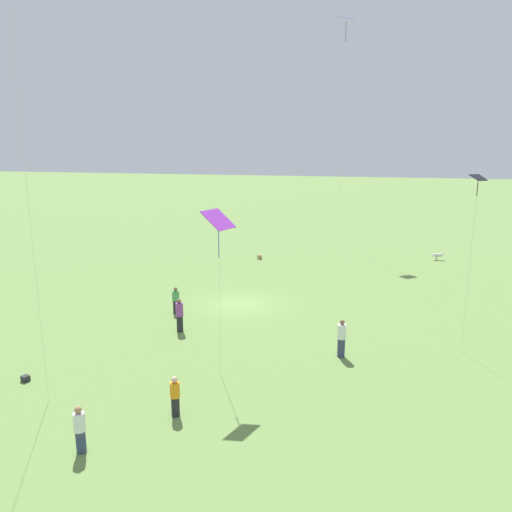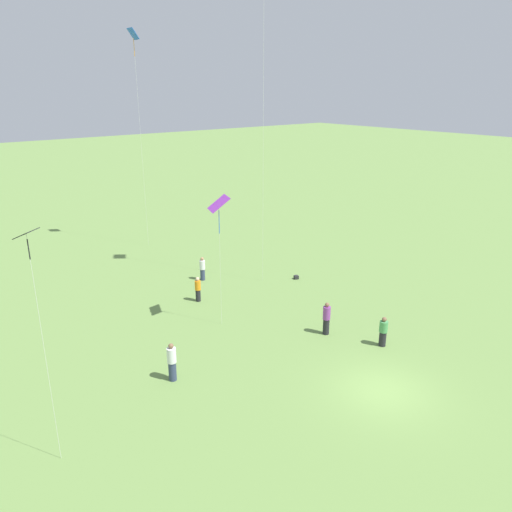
{
  "view_description": "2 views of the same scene",
  "coord_description": "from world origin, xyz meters",
  "views": [
    {
      "loc": [
        29.34,
        7.87,
        10.14
      ],
      "look_at": [
        5.84,
        2.41,
        4.57
      ],
      "focal_mm": 35.0,
      "sensor_mm": 36.0,
      "label": 1
    },
    {
      "loc": [
        -11.18,
        16.35,
        12.84
      ],
      "look_at": [
        8.72,
        0.2,
        4.07
      ],
      "focal_mm": 35.0,
      "sensor_mm": 36.0,
      "label": 2
    }
  ],
  "objects": [
    {
      "name": "person_3",
      "position": [
        2.6,
        -3.3,
        0.79
      ],
      "size": [
        0.61,
        0.61,
        1.63
      ],
      "rotation": [
        0.0,
        0.0,
        2.39
      ],
      "color": "#232328",
      "rests_on": "ground_plane"
    },
    {
      "name": "kite_3",
      "position": [
        -21.55,
        4.71,
        20.38
      ],
      "size": [
        1.57,
        1.58,
        21.53
      ],
      "rotation": [
        0.0,
        0.0,
        1.48
      ],
      "color": "blue",
      "rests_on": "ground_plane"
    },
    {
      "name": "ground_plane",
      "position": [
        0.0,
        0.0,
        0.0
      ],
      "size": [
        240.0,
        240.0,
        0.0
      ],
      "primitive_type": "plane",
      "color": "#6B8E47"
    },
    {
      "name": "picnic_bag_0",
      "position": [
        -12.39,
        -1.51,
        0.19
      ],
      "size": [
        0.52,
        0.48,
        0.38
      ],
      "rotation": [
        0.0,
        0.0,
        0.53
      ],
      "color": "#A58459",
      "rests_on": "ground_plane"
    },
    {
      "name": "person_1",
      "position": [
        16.28,
        -1.15,
        0.83
      ],
      "size": [
        0.54,
        0.54,
        1.67
      ],
      "rotation": [
        0.0,
        0.0,
        5.55
      ],
      "color": "#333D5B",
      "rests_on": "ground_plane"
    },
    {
      "name": "person_4",
      "position": [
        13.44,
        1.05,
        0.79
      ],
      "size": [
        0.44,
        0.44,
        1.6
      ],
      "rotation": [
        0.0,
        0.0,
        6.06
      ],
      "color": "#232328",
      "rests_on": "ground_plane"
    },
    {
      "name": "dog_0",
      "position": [
        -15.56,
        13.75,
        0.43
      ],
      "size": [
        0.35,
        0.89,
        0.63
      ],
      "rotation": [
        0.0,
        0.0,
        0.04
      ],
      "color": "silver",
      "rests_on": "ground_plane"
    },
    {
      "name": "kite_5",
      "position": [
        9.91,
        1.75,
        6.85
      ],
      "size": [
        1.47,
        1.33,
        7.36
      ],
      "rotation": [
        0.0,
        0.0,
        2.01
      ],
      "color": "purple",
      "rests_on": "ground_plane"
    },
    {
      "name": "person_0",
      "position": [
        5.34,
        -1.97,
        0.92
      ],
      "size": [
        0.45,
        0.45,
        1.85
      ],
      "rotation": [
        0.0,
        0.0,
        3.25
      ],
      "color": "#232328",
      "rests_on": "ground_plane"
    },
    {
      "name": "person_2",
      "position": [
        6.66,
        6.8,
        0.93
      ],
      "size": [
        0.57,
        0.57,
        1.88
      ],
      "rotation": [
        0.0,
        0.0,
        3.63
      ],
      "color": "#333D5B",
      "rests_on": "ground_plane"
    },
    {
      "name": "kite_0",
      "position": [
        4.75,
        12.55,
        8.03
      ],
      "size": [
        0.84,
        0.85,
        8.66
      ],
      "rotation": [
        0.0,
        0.0,
        1.45
      ],
      "color": "black",
      "rests_on": "ground_plane"
    },
    {
      "name": "picnic_bag_1",
      "position": [
        12.31,
        -6.34,
        0.12
      ],
      "size": [
        0.37,
        0.37,
        0.25
      ],
      "rotation": [
        0.0,
        0.0,
        1.22
      ],
      "color": "#262628",
      "rests_on": "ground_plane"
    }
  ]
}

